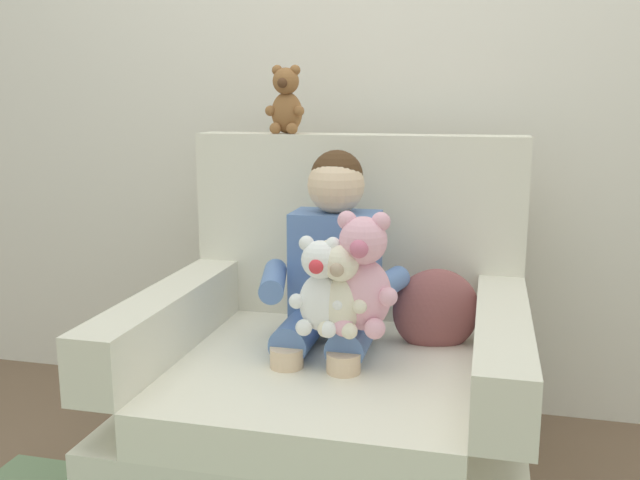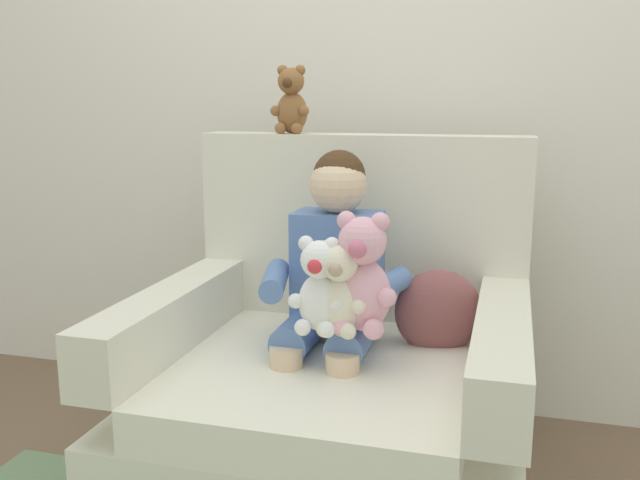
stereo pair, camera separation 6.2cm
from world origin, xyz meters
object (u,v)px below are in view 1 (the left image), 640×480
plush_pink (363,277)px  throw_pillow (436,311)px  plush_cream (341,291)px  plush_white (319,288)px  seated_child (331,277)px  plush_brown_on_backrest (286,102)px  armchair (333,388)px

plush_pink → throw_pillow: size_ratio=1.27×
plush_cream → plush_white: bearing=-162.7°
seated_child → plush_brown_on_backrest: plush_brown_on_backrest is taller
seated_child → plush_pink: seated_child is taller
plush_brown_on_backrest → plush_pink: bearing=-52.3°
armchair → seated_child: bearing=118.1°
armchair → plush_cream: 0.39m
seated_child → throw_pillow: 0.34m
seated_child → throw_pillow: seated_child is taller
plush_white → plush_cream: bearing=-3.9°
plush_white → plush_brown_on_backrest: 0.75m
armchair → seated_child: size_ratio=1.33×
plush_white → throw_pillow: bearing=39.6°
throw_pillow → seated_child: bearing=-161.7°
plush_pink → armchair: bearing=115.8°
seated_child → plush_cream: 0.20m
plush_pink → plush_cream: bearing=-165.5°
plush_cream → plush_brown_on_backrest: 0.77m
plush_brown_on_backrest → seated_child: bearing=-53.2°
throw_pillow → plush_white: bearing=-134.7°
seated_child → plush_pink: (0.12, -0.16, 0.05)m
armchair → plush_cream: (0.05, -0.16, 0.35)m
plush_cream → throw_pillow: 0.39m
plush_pink → plush_brown_on_backrest: bearing=112.2°
seated_child → throw_pillow: size_ratio=3.17×
plush_white → plush_pink: bearing=9.8°
plush_white → seated_child: bearing=88.0°
armchair → throw_pillow: (0.29, 0.13, 0.22)m
seated_child → plush_brown_on_backrest: bearing=132.9°
armchair → seated_child: 0.33m
armchair → plush_brown_on_backrest: (-0.24, 0.36, 0.84)m
plush_pink → plush_brown_on_backrest: size_ratio=1.46×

